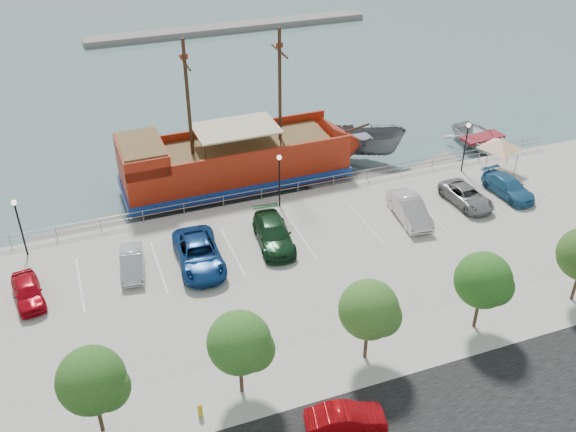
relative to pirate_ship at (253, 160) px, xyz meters
name	(u,v)px	position (x,y,z in m)	size (l,w,h in m)	color
ground	(312,265)	(0.28, -12.14, -2.23)	(160.00, 160.00, 0.00)	slate
sidewalk	(381,352)	(0.28, -22.14, -1.21)	(100.00, 4.00, 0.05)	#B0AEA3
seawall_railing	(274,192)	(0.28, -4.34, -0.70)	(50.00, 0.06, 1.00)	gray
far_shore	(230,28)	(10.28, 42.86, -1.83)	(40.00, 3.00, 0.80)	gray
pirate_ship	(253,160)	(0.00, 0.00, 0.00)	(21.13, 6.11, 13.29)	#A0200C
patrol_boat	(360,145)	(10.10, 0.84, -0.73)	(2.90, 7.71, 2.98)	#565C5F
speedboat	(482,141)	(21.57, -1.02, -1.50)	(5.00, 7.00, 1.45)	silver
dock_west	(78,234)	(-14.38, -2.94, -2.03)	(6.76, 1.93, 0.39)	gray
dock_mid	(355,181)	(7.91, -2.94, -2.00)	(7.75, 2.22, 0.44)	slate
dock_east	(430,168)	(15.05, -2.94, -2.05)	(6.30, 1.80, 0.36)	gray
canopy_tent	(501,139)	(19.08, -6.43, 1.56)	(5.06, 5.06, 3.21)	slate
street_sedan	(346,419)	(-3.71, -26.08, -0.58)	(1.37, 3.92, 1.29)	#9C060B
fire_hydrant	(200,410)	(-10.09, -22.94, -0.80)	(0.27, 0.27, 0.78)	gold
lamp_post_left	(18,218)	(-17.72, -5.64, 1.71)	(0.36, 0.36, 4.28)	black
lamp_post_mid	(279,172)	(0.28, -5.64, 1.71)	(0.36, 0.36, 4.28)	black
lamp_post_right	(466,139)	(16.28, -5.64, 1.71)	(0.36, 0.36, 4.28)	black
tree_b	(95,382)	(-14.57, -22.22, 2.07)	(3.30, 3.20, 5.00)	#473321
tree_c	(243,344)	(-7.57, -22.22, 2.07)	(3.30, 3.20, 5.00)	#473321
tree_d	(372,311)	(-0.57, -22.22, 2.07)	(3.30, 3.20, 5.00)	#473321
tree_e	(486,282)	(6.43, -22.22, 2.07)	(3.30, 3.20, 5.00)	#473321
parked_car_a	(28,291)	(-17.72, -10.68, -0.54)	(1.62, 4.03, 1.37)	#AE0613
parked_car_b	(132,263)	(-11.37, -9.94, -0.56)	(1.41, 4.04, 1.33)	#B3B5BD
parked_car_c	(199,254)	(-7.13, -10.74, -0.39)	(2.79, 6.04, 1.68)	navy
parked_car_d	(274,234)	(-1.78, -10.15, -0.43)	(2.24, 5.51, 1.60)	#13361A
parked_car_f	(410,209)	(8.51, -10.63, -0.40)	(1.75, 5.02, 1.66)	silver
parked_car_g	(467,196)	(13.63, -10.23, -0.56)	(2.22, 4.80, 1.34)	gray
parked_car_h	(508,187)	(17.41, -10.21, -0.53)	(1.96, 4.82, 1.40)	#28638E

